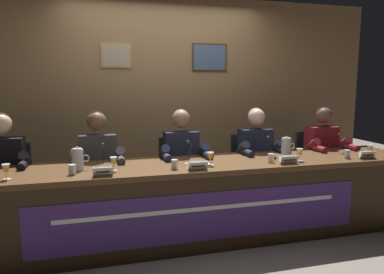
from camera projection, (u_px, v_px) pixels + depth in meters
ground_plane at (192, 237)px, 3.56m from camera, size 12.00×12.00×0.00m
wall_back_panelled at (164, 99)px, 4.72m from camera, size 5.83×0.14×2.60m
conference_table at (195, 189)px, 3.37m from camera, size 4.63×0.78×0.75m
chair_far_left at (10, 191)px, 3.60m from camera, size 0.44×0.45×0.91m
panelist_far_left at (3, 168)px, 3.37m from camera, size 0.51×0.48×1.23m
juice_glass_far_left at (6, 169)px, 2.84m from camera, size 0.06×0.06×0.12m
chair_left at (99, 185)px, 3.82m from camera, size 0.44×0.45×0.91m
panelist_left at (98, 163)px, 3.59m from camera, size 0.51×0.48×1.23m
nameplate_left at (103, 171)px, 2.95m from camera, size 0.16×0.06×0.08m
juice_glass_left at (114, 161)px, 3.12m from camera, size 0.06×0.06×0.12m
water_cup_left at (72, 170)px, 3.00m from camera, size 0.06×0.06×0.08m
microphone_left at (104, 160)px, 3.22m from camera, size 0.06×0.17×0.22m
chair_center at (179, 179)px, 4.04m from camera, size 0.44×0.45×0.91m
panelist_center at (183, 158)px, 3.81m from camera, size 0.51×0.48×1.23m
nameplate_center at (198, 166)px, 3.16m from camera, size 0.17×0.06×0.08m
juice_glass_center at (211, 156)px, 3.34m from camera, size 0.06×0.06×0.12m
water_cup_center at (174, 165)px, 3.20m from camera, size 0.06×0.06×0.08m
microphone_center at (190, 157)px, 3.38m from camera, size 0.06×0.17×0.22m
chair_right at (250, 174)px, 4.27m from camera, size 0.44×0.45×0.91m
panelist_right at (258, 154)px, 4.04m from camera, size 0.51×0.48×1.23m
nameplate_right at (289, 160)px, 3.41m from camera, size 0.18×0.06×0.08m
juice_glass_right at (299, 152)px, 3.52m from camera, size 0.06×0.06×0.12m
water_cup_right at (271, 158)px, 3.47m from camera, size 0.06×0.06×0.08m
microphone_right at (272, 151)px, 3.67m from camera, size 0.06×0.17×0.22m
chair_far_right at (314, 169)px, 4.49m from camera, size 0.44×0.45×0.91m
panelist_far_right at (325, 151)px, 4.26m from camera, size 0.51×0.48×1.23m
nameplate_far_right at (367, 155)px, 3.64m from camera, size 0.17×0.06×0.08m
juice_glass_far_right at (370, 148)px, 3.73m from camera, size 0.06×0.06×0.12m
water_cup_far_right at (347, 154)px, 3.66m from camera, size 0.06×0.06×0.08m
microphone_far_right at (344, 147)px, 3.88m from camera, size 0.06×0.17×0.22m
water_pitcher_left_side at (78, 159)px, 3.16m from camera, size 0.15×0.10×0.21m
water_pitcher_right_side at (286, 147)px, 3.77m from camera, size 0.15×0.10×0.21m
document_stack_center at (198, 164)px, 3.36m from camera, size 0.23×0.18×0.01m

